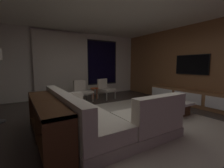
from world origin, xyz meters
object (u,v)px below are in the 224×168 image
object	(u,v)px
media_console	(192,98)
book_stack_on_coffee_table	(168,101)
accent_chair_by_curtain	(82,90)
console_table_behind_couch	(46,119)
accent_chair_near_window	(105,88)
mounted_tv	(192,65)
coffee_table	(162,107)
side_stool	(94,90)
sectional_couch	(97,118)

from	to	relation	value
media_console	book_stack_on_coffee_table	bearing A→B (deg)	-170.27
accent_chair_by_curtain	console_table_behind_couch	distance (m)	3.03
accent_chair_near_window	mounted_tv	distance (m)	3.25
coffee_table	accent_chair_by_curtain	xyz separation A→B (m)	(-1.34, 2.57, 0.25)
book_stack_on_coffee_table	accent_chair_near_window	world-z (taller)	accent_chair_near_window
accent_chair_near_window	accent_chair_by_curtain	xyz separation A→B (m)	(-0.99, -0.04, 0.00)
coffee_table	accent_chair_by_curtain	world-z (taller)	accent_chair_by_curtain
accent_chair_by_curtain	side_stool	xyz separation A→B (m)	(0.52, 0.03, -0.06)
sectional_couch	accent_chair_by_curtain	distance (m)	2.79
coffee_table	console_table_behind_couch	size ratio (longest dim) A/B	0.55
coffee_table	media_console	size ratio (longest dim) A/B	0.37
accent_chair_by_curtain	mounted_tv	distance (m)	3.94
sectional_couch	book_stack_on_coffee_table	world-z (taller)	sectional_couch
sectional_couch	coffee_table	xyz separation A→B (m)	(2.05, 0.12, -0.10)
mounted_tv	console_table_behind_couch	distance (m)	4.79
coffee_table	accent_chair_near_window	distance (m)	2.64
side_stool	console_table_behind_couch	distance (m)	3.36
sectional_couch	side_stool	size ratio (longest dim) A/B	5.43
media_console	coffee_table	bearing A→B (deg)	-176.76
book_stack_on_coffee_table	accent_chair_by_curtain	distance (m)	3.05
accent_chair_near_window	side_stool	bearing A→B (deg)	-178.80
accent_chair_near_window	media_console	world-z (taller)	accent_chair_near_window
sectional_couch	console_table_behind_couch	bearing A→B (deg)	171.77
console_table_behind_couch	accent_chair_near_window	bearing A→B (deg)	44.82
media_console	console_table_behind_couch	world-z (taller)	console_table_behind_couch
coffee_table	accent_chair_by_curtain	distance (m)	2.91
coffee_table	accent_chair_near_window	size ratio (longest dim) A/B	1.49
sectional_couch	mounted_tv	world-z (taller)	mounted_tv
sectional_couch	book_stack_on_coffee_table	bearing A→B (deg)	-1.62
accent_chair_near_window	mounted_tv	world-z (taller)	mounted_tv
sectional_couch	accent_chair_near_window	world-z (taller)	sectional_couch
mounted_tv	sectional_couch	bearing A→B (deg)	-173.81
book_stack_on_coffee_table	side_stool	world-z (taller)	side_stool
coffee_table	sectional_couch	bearing A→B (deg)	-176.53
mounted_tv	accent_chair_near_window	bearing A→B (deg)	131.82
coffee_table	book_stack_on_coffee_table	size ratio (longest dim) A/B	3.95
mounted_tv	media_console	bearing A→B (deg)	-132.45
coffee_table	book_stack_on_coffee_table	bearing A→B (deg)	-97.11
sectional_couch	media_console	world-z (taller)	sectional_couch
coffee_table	media_console	bearing A→B (deg)	3.24
accent_chair_by_curtain	book_stack_on_coffee_table	bearing A→B (deg)	-64.42
accent_chair_by_curtain	side_stool	distance (m)	0.52
coffee_table	book_stack_on_coffee_table	xyz separation A→B (m)	(-0.02, -0.18, 0.21)
book_stack_on_coffee_table	mounted_tv	world-z (taller)	mounted_tv
sectional_couch	accent_chair_near_window	distance (m)	3.22
coffee_table	accent_chair_near_window	xyz separation A→B (m)	(-0.35, 2.61, 0.25)
sectional_couch	console_table_behind_couch	world-z (taller)	sectional_couch
accent_chair_by_curtain	side_stool	world-z (taller)	accent_chair_by_curtain
coffee_table	console_table_behind_couch	bearing A→B (deg)	179.85
sectional_couch	mounted_tv	bearing A→B (deg)	6.19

